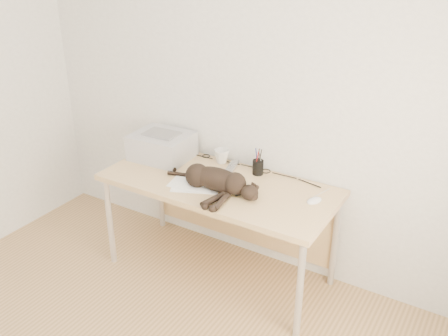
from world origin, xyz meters
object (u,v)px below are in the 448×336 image
Objects in this scene: printer at (162,146)px; mouse at (314,199)px; cat at (214,180)px; mug at (222,156)px; pen_cup at (258,167)px; desk at (225,194)px.

mouse is at bearing -1.97° from printer.
mug is at bearing 115.38° from cat.
cat is at bearing -141.07° from mouse.
cat is at bearing -110.58° from pen_cup.
mug is at bearing -172.01° from mouse.
desk is 14.48× the size of mug.
desk is at bearing 100.58° from cat.
printer is 3.80× the size of mouse.
desk is 0.30m from pen_cup.
desk is 0.30m from mug.
pen_cup reaches higher than mug.
pen_cup is at bearing -5.32° from mug.
printer is 0.65m from cat.
printer reaches higher than pen_cup.
printer is 0.75m from pen_cup.
pen_cup is (0.74, 0.12, -0.04)m from printer.
mug is 0.96× the size of mouse.
cat is (0.03, -0.19, 0.20)m from desk.
printer is at bearing 175.56° from desk.
desk is 8.23× the size of pen_cup.
pen_cup is at bearing 44.38° from desk.
cat is 6.27× the size of mouse.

